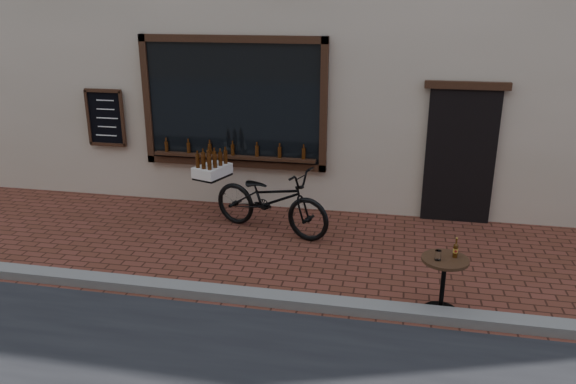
# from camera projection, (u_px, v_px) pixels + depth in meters

# --- Properties ---
(ground) EXTENTS (90.00, 90.00, 0.00)m
(ground) POSITION_uv_depth(u_px,v_px,m) (309.00, 315.00, 6.61)
(ground) COLOR #56291C
(ground) RESTS_ON ground
(kerb) EXTENTS (90.00, 0.25, 0.12)m
(kerb) POSITION_uv_depth(u_px,v_px,m) (311.00, 302.00, 6.77)
(kerb) COLOR slate
(kerb) RESTS_ON ground
(cargo_bicycle) EXTENTS (2.46, 1.39, 1.16)m
(cargo_bicycle) POSITION_uv_depth(u_px,v_px,m) (269.00, 198.00, 8.84)
(cargo_bicycle) COLOR black
(cargo_bicycle) RESTS_ON ground
(bistro_table) EXTENTS (0.55, 0.55, 0.94)m
(bistro_table) POSITION_uv_depth(u_px,v_px,m) (444.00, 274.00, 6.53)
(bistro_table) COLOR black
(bistro_table) RESTS_ON ground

